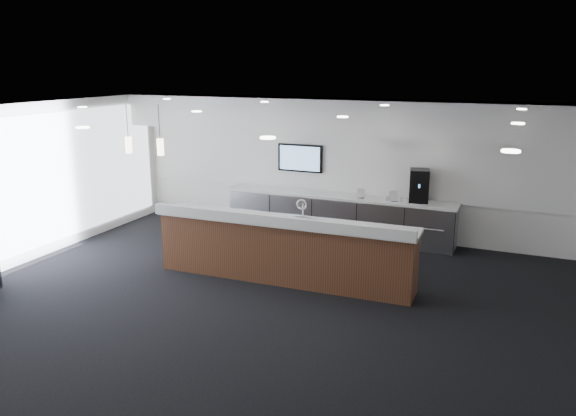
% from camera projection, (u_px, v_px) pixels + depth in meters
% --- Properties ---
extents(ground, '(10.00, 10.00, 0.00)m').
position_uv_depth(ground, '(268.00, 299.00, 9.10)').
color(ground, black).
rests_on(ground, ground).
extents(ceiling, '(10.00, 8.00, 0.02)m').
position_uv_depth(ceiling, '(266.00, 112.00, 8.35)').
color(ceiling, black).
rests_on(ceiling, back_wall).
extents(back_wall, '(10.00, 0.02, 3.00)m').
position_uv_depth(back_wall, '(344.00, 167.00, 12.29)').
color(back_wall, white).
rests_on(back_wall, ground).
extents(left_wall, '(0.02, 8.00, 3.00)m').
position_uv_depth(left_wall, '(28.00, 183.00, 10.62)').
color(left_wall, white).
rests_on(left_wall, ground).
extents(soffit_bulkhead, '(10.00, 0.90, 0.70)m').
position_uv_depth(soffit_bulkhead, '(339.00, 116.00, 11.60)').
color(soffit_bulkhead, white).
rests_on(soffit_bulkhead, back_wall).
extents(alcove_panel, '(9.80, 0.06, 1.40)m').
position_uv_depth(alcove_panel, '(344.00, 163.00, 12.24)').
color(alcove_panel, white).
rests_on(alcove_panel, back_wall).
extents(window_blinds_wall, '(0.04, 7.36, 2.55)m').
position_uv_depth(window_blinds_wall, '(29.00, 184.00, 10.60)').
color(window_blinds_wall, silver).
rests_on(window_blinds_wall, left_wall).
extents(back_credenza, '(5.06, 0.66, 0.95)m').
position_uv_depth(back_credenza, '(338.00, 216.00, 12.22)').
color(back_credenza, gray).
rests_on(back_credenza, ground).
extents(wall_tv, '(1.05, 0.08, 0.62)m').
position_uv_depth(wall_tv, '(300.00, 158.00, 12.55)').
color(wall_tv, black).
rests_on(wall_tv, back_wall).
extents(pendant_left, '(0.12, 0.12, 0.30)m').
position_uv_depth(pendant_left, '(165.00, 146.00, 10.16)').
color(pendant_left, '#FFE7C6').
rests_on(pendant_left, ceiling).
extents(pendant_right, '(0.12, 0.12, 0.30)m').
position_uv_depth(pendant_right, '(134.00, 144.00, 10.42)').
color(pendant_right, '#FFE7C6').
rests_on(pendant_right, ceiling).
extents(ceiling_can_lights, '(7.00, 5.00, 0.02)m').
position_uv_depth(ceiling_can_lights, '(266.00, 114.00, 8.36)').
color(ceiling_can_lights, silver).
rests_on(ceiling_can_lights, ceiling).
extents(service_counter, '(4.66, 0.89, 1.49)m').
position_uv_depth(service_counter, '(283.00, 249.00, 9.74)').
color(service_counter, '#4B2B19').
rests_on(service_counter, ground).
extents(coffee_machine, '(0.46, 0.54, 0.67)m').
position_uv_depth(coffee_machine, '(419.00, 186.00, 11.44)').
color(coffee_machine, black).
rests_on(coffee_machine, back_credenza).
extents(info_sign_left, '(0.16, 0.07, 0.22)m').
position_uv_depth(info_sign_left, '(361.00, 193.00, 11.80)').
color(info_sign_left, white).
rests_on(info_sign_left, back_credenza).
extents(info_sign_right, '(0.17, 0.06, 0.23)m').
position_uv_depth(info_sign_right, '(394.00, 196.00, 11.50)').
color(info_sign_right, white).
rests_on(info_sign_right, back_credenza).
extents(cup_0, '(0.11, 0.11, 0.10)m').
position_uv_depth(cup_0, '(407.00, 200.00, 11.45)').
color(cup_0, white).
rests_on(cup_0, back_credenza).
extents(cup_1, '(0.15, 0.15, 0.10)m').
position_uv_depth(cup_1, '(400.00, 199.00, 11.50)').
color(cup_1, white).
rests_on(cup_1, back_credenza).
extents(cup_2, '(0.14, 0.14, 0.10)m').
position_uv_depth(cup_2, '(393.00, 199.00, 11.55)').
color(cup_2, white).
rests_on(cup_2, back_credenza).
extents(cup_3, '(0.14, 0.14, 0.10)m').
position_uv_depth(cup_3, '(387.00, 198.00, 11.61)').
color(cup_3, white).
rests_on(cup_3, back_credenza).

